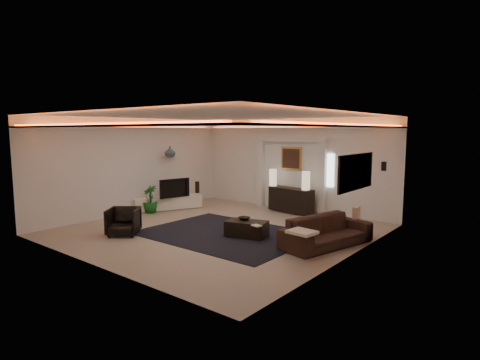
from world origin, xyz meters
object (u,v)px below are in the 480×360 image
Objects in this scene: console at (291,200)px; sofa at (326,231)px; coffee_table at (247,228)px; armchair at (123,221)px.

console is 3.60m from sofa.
coffee_table is 3.01m from armchair.
sofa is at bearing 0.36° from coffee_table.
console is 5.18m from armchair.
console is 1.99× the size of armchair.
armchair is (-1.77, -4.86, -0.06)m from console.
armchair reaches higher than sofa.
console reaches higher than armchair.
armchair is (-4.28, -2.27, 0.01)m from sofa.
console is at bearing 30.50° from armchair.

